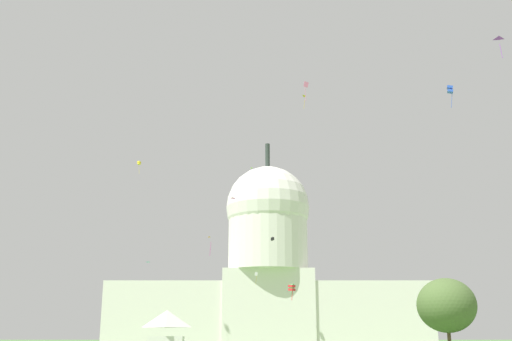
% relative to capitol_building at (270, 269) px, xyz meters
% --- Properties ---
extents(capitol_building, '(117.79, 31.74, 75.53)m').
position_rel_capitol_building_xyz_m(capitol_building, '(0.00, 0.00, 0.00)').
color(capitol_building, silver).
rests_on(capitol_building, ground_plane).
extents(event_tent, '(5.28, 4.67, 6.11)m').
position_rel_capitol_building_xyz_m(event_tent, '(-17.27, -138.34, -23.59)').
color(event_tent, white).
rests_on(event_tent, ground_plane).
extents(tree_east_far, '(14.98, 15.19, 12.73)m').
position_rel_capitol_building_xyz_m(tree_east_far, '(29.95, -115.56, -18.85)').
color(tree_east_far, brown).
rests_on(tree_east_far, ground_plane).
extents(kite_green_low, '(1.57, 1.60, 3.15)m').
position_rel_capitol_building_xyz_m(kite_green_low, '(6.05, -45.82, -10.08)').
color(kite_green_low, green).
extents(kite_violet_high, '(1.39, 1.01, 3.38)m').
position_rel_capitol_building_xyz_m(kite_violet_high, '(32.35, -144.43, 19.17)').
color(kite_violet_high, purple).
extents(kite_lime_high, '(0.91, 1.19, 0.29)m').
position_rel_capitol_building_xyz_m(kite_lime_high, '(-5.52, -39.58, 27.50)').
color(kite_lime_high, '#8CD133').
extents(kite_magenta_mid, '(1.31, 1.62, 0.22)m').
position_rel_capitol_building_xyz_m(kite_magenta_mid, '(-10.29, -94.86, 5.18)').
color(kite_magenta_mid, '#D1339E').
extents(kite_red_low, '(1.03, 1.03, 2.07)m').
position_rel_capitol_building_xyz_m(kite_red_low, '(0.35, -143.91, -17.90)').
color(kite_red_low, red).
extents(kite_yellow_high, '(1.26, 1.29, 4.26)m').
position_rel_capitol_building_xyz_m(kite_yellow_high, '(-43.47, -33.68, 31.35)').
color(kite_yellow_high, yellow).
extents(kite_black_mid, '(1.34, 1.29, 1.21)m').
position_rel_capitol_building_xyz_m(kite_black_mid, '(1.07, -23.39, 7.56)').
color(kite_black_mid, black).
extents(kite_orange_mid, '(0.88, 1.64, 4.08)m').
position_rel_capitol_building_xyz_m(kite_orange_mid, '(-14.80, -89.69, -2.91)').
color(kite_orange_mid, orange).
extents(kite_gold_high, '(1.15, 1.53, 3.08)m').
position_rel_capitol_building_xyz_m(kite_gold_high, '(7.28, -94.03, 30.20)').
color(kite_gold_high, gold).
extents(kite_white_mid, '(1.11, 0.48, 4.14)m').
position_rel_capitol_building_xyz_m(kite_white_mid, '(-4.46, -26.76, -4.90)').
color(kite_white_mid, white).
extents(kite_blue_high, '(1.32, 1.26, 4.38)m').
position_rel_capitol_building_xyz_m(kite_blue_high, '(31.42, -123.38, 19.83)').
color(kite_blue_high, blue).
extents(kite_cyan_mid, '(1.24, 0.94, 0.17)m').
position_rel_capitol_building_xyz_m(kite_cyan_mid, '(-35.27, -54.38, -4.14)').
color(kite_cyan_mid, '#33BCDB').
extents(kite_pink_high, '(1.03, 0.35, 3.86)m').
position_rel_capitol_building_xyz_m(kite_pink_high, '(4.72, -123.64, 20.36)').
color(kite_pink_high, pink).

